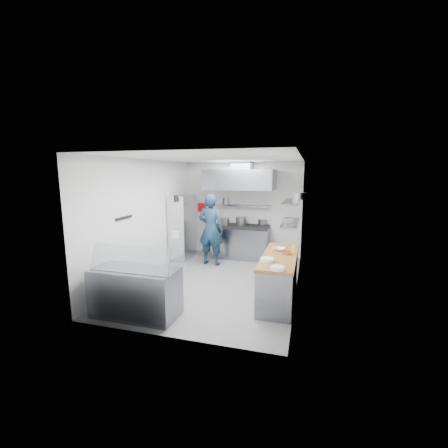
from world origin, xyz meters
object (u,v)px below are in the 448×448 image
(gas_range, at_px, (241,242))
(wire_rack, at_px, (182,227))
(chef, at_px, (211,229))
(display_case, at_px, (136,292))

(gas_range, bearing_deg, wire_rack, -160.66)
(wire_rack, bearing_deg, gas_range, 19.34)
(chef, height_order, wire_rack, chef)
(display_case, bearing_deg, chef, 84.34)
(gas_range, distance_m, chef, 1.21)
(gas_range, xyz_separation_m, display_case, (-0.96, -4.10, -0.03))
(display_case, bearing_deg, wire_rack, 100.72)
(chef, distance_m, wire_rack, 1.04)
(chef, relative_size, wire_rack, 1.05)
(chef, distance_m, display_case, 3.27)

